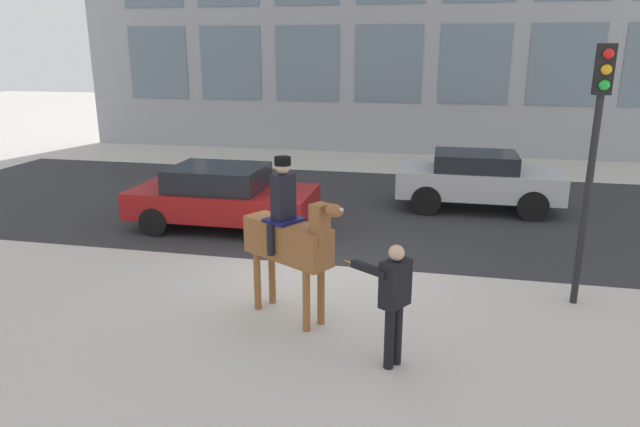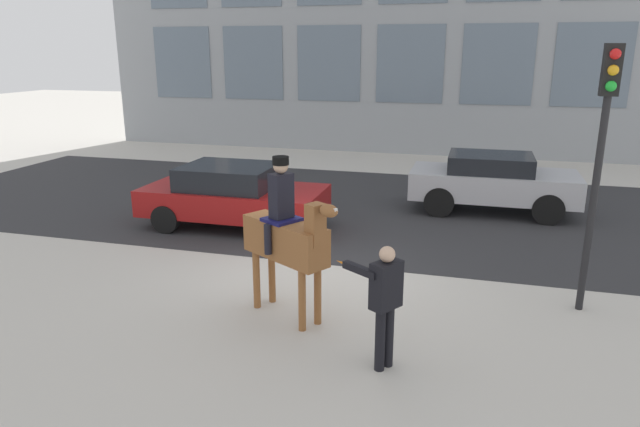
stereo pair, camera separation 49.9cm
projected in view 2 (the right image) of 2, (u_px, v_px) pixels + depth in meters
ground_plane at (318, 274)px, 10.36m from camera, size 80.00×80.00×0.00m
road_surface at (367, 207)px, 14.75m from camera, size 25.01×8.50×0.01m
mounted_horse_lead at (287, 236)px, 8.39m from camera, size 1.71×1.20×2.46m
pedestrian_bystander at (384, 298)px, 7.06m from camera, size 0.91×0.48×1.65m
street_car_near_lane at (233, 195)px, 13.00m from camera, size 4.10×1.98×1.42m
street_car_far_lane at (492, 181)px, 14.15m from camera, size 4.01×1.83×1.45m
traffic_light at (602, 139)px, 8.22m from camera, size 0.24×0.29×4.02m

